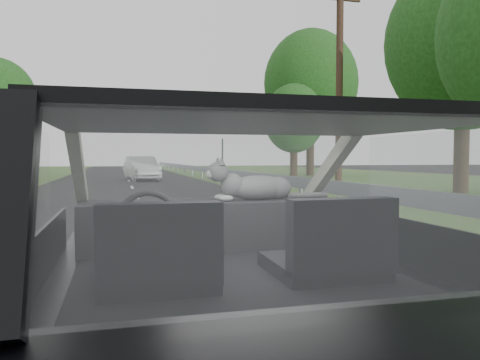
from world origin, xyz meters
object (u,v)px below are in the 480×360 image
cat (258,186)px  utility_pole (339,86)px  subject_car (233,265)px  other_car (142,168)px  highway_sign (222,160)px

cat → utility_pole: bearing=53.0°
subject_car → cat: size_ratio=6.61×
subject_car → utility_pole: size_ratio=0.53×
subject_car → other_car: size_ratio=0.97×
other_car → utility_pole: (6.36, -11.37, 3.13)m
highway_sign → utility_pole: 10.45m
cat → other_car: size_ratio=0.15×
cat → other_car: other_car is taller
cat → utility_pole: utility_pole is taller
subject_car → highway_sign: size_ratio=1.74×
subject_car → utility_pole: 15.11m
subject_car → highway_sign: 23.44m
cat → other_car: (0.41, 23.78, -0.41)m
other_car → highway_sign: size_ratio=1.78×
subject_car → other_car: (0.71, 24.37, -0.05)m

